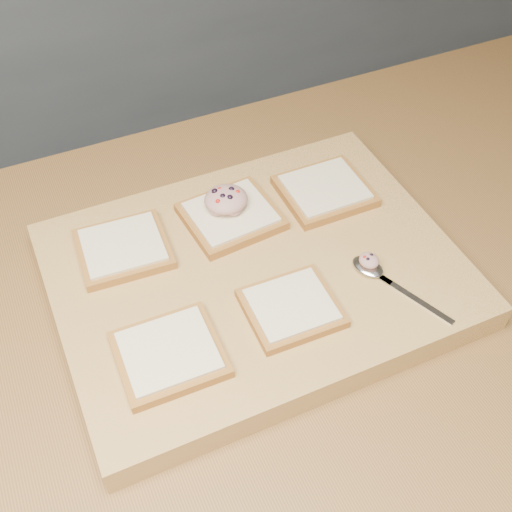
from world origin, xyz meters
The scene contains 11 objects.
island_counter centered at (0.00, 0.00, 0.45)m, with size 2.00×0.80×0.90m.
back_counter centered at (0.00, 1.43, 0.47)m, with size 3.60×0.62×0.94m.
cutting_board centered at (0.10, 0.00, 0.92)m, with size 0.53×0.40×0.04m, color tan.
bread_far_left centered at (-0.05, 0.10, 0.95)m, with size 0.13×0.12×0.02m.
bread_far_center centered at (0.10, 0.09, 0.95)m, with size 0.13×0.13×0.02m.
bread_far_right centered at (0.25, 0.09, 0.95)m, with size 0.12×0.11×0.02m.
bread_near_left centered at (-0.05, -0.09, 0.95)m, with size 0.12×0.11×0.02m.
bread_near_center centered at (0.11, -0.09, 0.95)m, with size 0.11×0.10×0.02m.
tuna_salad_dollop centered at (0.10, 0.10, 0.97)m, with size 0.06×0.06×0.03m.
spoon centered at (0.24, -0.08, 0.95)m, with size 0.08×0.15×0.01m.
spoon_salad centered at (0.23, -0.07, 0.96)m, with size 0.03×0.03×0.02m.
Camera 1 is at (-0.13, -0.51, 1.58)m, focal length 45.00 mm.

